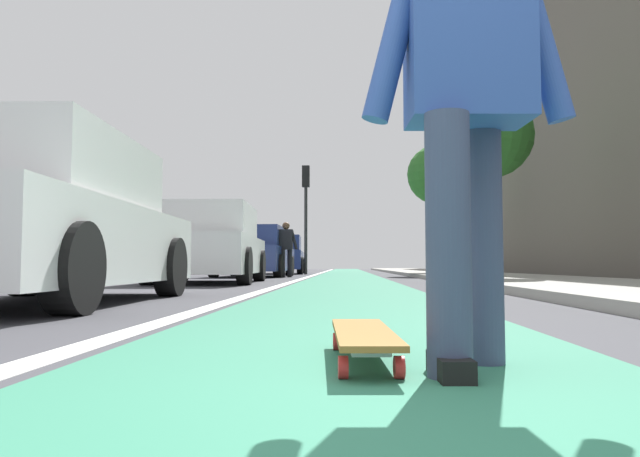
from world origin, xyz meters
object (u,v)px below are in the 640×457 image
object	(u,v)px
traffic_light	(306,199)
parked_car_far	(254,253)
parked_car_end	(278,256)
parked_car_near	(42,224)
parked_car_mid	(210,246)
street_tree_mid	(490,137)
street_tree_far	(437,176)
skateboard	(363,336)
pedestrian_distant	(286,246)
skater_person	(467,88)

from	to	relation	value
traffic_light	parked_car_far	bearing A→B (deg)	164.22
parked_car_end	parked_car_near	bearing A→B (deg)	179.88
traffic_light	parked_car_mid	bearing A→B (deg)	173.87
parked_car_near	parked_car_far	size ratio (longest dim) A/B	0.92
parked_car_near	parked_car_mid	xyz separation A→B (m)	(6.11, -0.08, 0.01)
parked_car_near	traffic_light	world-z (taller)	traffic_light
parked_car_near	street_tree_mid	world-z (taller)	street_tree_mid
traffic_light	street_tree_far	world-z (taller)	street_tree_far
parked_car_mid	street_tree_mid	world-z (taller)	street_tree_mid
parked_car_near	street_tree_mid	size ratio (longest dim) A/B	1.01
skateboard	pedestrian_distant	world-z (taller)	pedestrian_distant
parked_car_end	pedestrian_distant	distance (m)	6.65
parked_car_far	street_tree_far	distance (m)	6.85
parked_car_near	parked_car_end	bearing A→B (deg)	-0.12
skateboard	pedestrian_distant	size ratio (longest dim) A/B	0.54
street_tree_far	traffic_light	bearing A→B (deg)	67.20
traffic_light	street_tree_far	bearing A→B (deg)	-112.80
street_tree_mid	street_tree_far	bearing A→B (deg)	0.00
parked_car_near	street_tree_far	world-z (taller)	street_tree_far
skateboard	pedestrian_distant	distance (m)	14.58
skateboard	parked_car_mid	xyz separation A→B (m)	(9.13, 2.70, 0.62)
parked_car_far	skateboard	bearing A→B (deg)	-169.63
skater_person	parked_car_near	bearing A→B (deg)	44.63
parked_car_end	street_tree_mid	xyz separation A→B (m)	(-10.59, -5.76, 2.35)
skater_person	traffic_light	distance (m)	20.03
parked_car_mid	parked_car_far	xyz separation A→B (m)	(6.19, 0.10, -0.01)
skater_person	parked_car_far	bearing A→B (deg)	11.50
street_tree_mid	pedestrian_distant	xyz separation A→B (m)	(4.01, 4.78, -2.17)
parked_car_end	street_tree_far	size ratio (longest dim) A/B	0.95
parked_car_mid	pedestrian_distant	xyz separation A→B (m)	(5.31, -0.94, 0.18)
skater_person	street_tree_mid	world-z (taller)	street_tree_mid
skateboard	parked_car_mid	bearing A→B (deg)	16.49
skateboard	skater_person	world-z (taller)	skater_person
skateboard	street_tree_far	bearing A→B (deg)	-9.63
parked_car_near	street_tree_far	bearing A→B (deg)	-21.48
skater_person	street_tree_far	world-z (taller)	street_tree_far
parked_car_far	traffic_light	size ratio (longest dim) A/B	1.09
skateboard	street_tree_far	size ratio (longest dim) A/B	0.19
street_tree_far	parked_car_far	bearing A→B (deg)	112.77
skater_person	traffic_light	bearing A→B (deg)	5.51
parked_car_near	pedestrian_distant	xyz separation A→B (m)	(11.42, -1.02, 0.18)
parked_car_mid	pedestrian_distant	size ratio (longest dim) A/B	2.64
skater_person	street_tree_mid	bearing A→B (deg)	-14.15
parked_car_near	parked_car_far	xyz separation A→B (m)	(12.30, 0.02, -0.00)
skater_person	street_tree_mid	distance (m)	11.12
parked_car_far	pedestrian_distant	xyz separation A→B (m)	(-0.88, -1.04, 0.18)
street_tree_mid	parked_car_far	bearing A→B (deg)	49.94
skateboard	traffic_light	bearing A→B (deg)	4.56
parked_car_far	parked_car_mid	bearing A→B (deg)	-179.07
parked_car_near	pedestrian_distant	bearing A→B (deg)	-5.11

